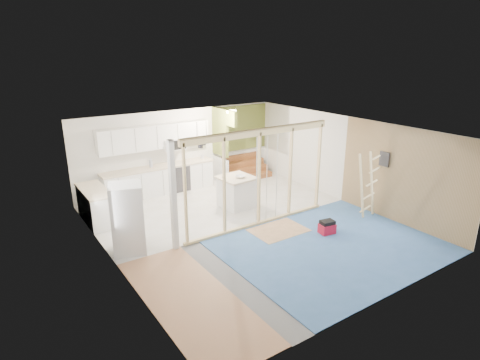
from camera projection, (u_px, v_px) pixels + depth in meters
room at (249, 180)px, 10.10m from camera, size 7.01×8.01×2.61m
floor_overlays at (250, 225)px, 10.59m from camera, size 7.00×8.00×0.03m
stud_frame at (242, 171)px, 9.88m from camera, size 4.66×0.14×2.60m
base_cabinets at (142, 187)px, 12.15m from camera, size 4.45×2.24×0.93m
upper_cabinets at (157, 138)px, 12.50m from camera, size 3.60×0.41×0.85m
green_partition at (237, 153)px, 14.18m from camera, size 2.25×1.51×2.60m
pot_rack at (202, 141)px, 11.21m from camera, size 0.52×0.52×0.72m
sheathing_panel at (404, 177)px, 10.38m from camera, size 0.02×4.00×2.60m
electrical_panel at (384, 159)px, 10.71m from camera, size 0.04×0.30×0.40m
ceiling_light at (231, 112)px, 12.82m from camera, size 0.32×0.32×0.08m
fridge at (128, 219)px, 9.00m from camera, size 0.90×0.87×1.64m
island at (237, 192)px, 11.72m from camera, size 1.02×1.02×0.93m
bowl at (240, 177)px, 11.51m from camera, size 0.36×0.36×0.07m
soap_bottle_a at (151, 163)px, 12.48m from camera, size 0.15×0.15×0.30m
soap_bottle_b at (202, 156)px, 13.51m from camera, size 0.11×0.11×0.19m
toolbox at (327, 227)px, 10.09m from camera, size 0.42×0.34×0.36m
ladder at (368, 185)px, 10.82m from camera, size 1.01×0.05×1.88m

